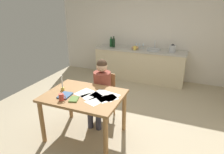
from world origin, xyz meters
name	(u,v)px	position (x,y,z in m)	size (l,w,h in m)	color
ground_plane	(109,119)	(0.00, 0.00, -0.02)	(5.20, 5.20, 0.04)	tan
wall_back	(144,33)	(0.00, 2.60, 1.30)	(5.20, 0.12, 2.60)	silver
kitchen_counter	(139,64)	(0.00, 2.24, 0.45)	(2.53, 0.64, 0.90)	beige
dining_table	(84,101)	(-0.16, -0.64, 0.66)	(1.22, 0.91, 0.78)	#9E7042
chair_at_table	(104,94)	(-0.12, 0.05, 0.48)	(0.41, 0.41, 0.87)	#9E7042
person_seated	(101,87)	(-0.12, -0.09, 0.68)	(0.33, 0.60, 1.19)	brown
coffee_mug	(62,97)	(-0.36, -0.94, 0.83)	(0.12, 0.08, 0.11)	#D84C3F
candlestick	(62,86)	(-0.55, -0.64, 0.85)	(0.06, 0.06, 0.26)	gold
book_magazine	(74,99)	(-0.20, -0.86, 0.79)	(0.12, 0.18, 0.02)	#587936
book_cookery	(65,95)	(-0.39, -0.80, 0.79)	(0.17, 0.23, 0.02)	#3D5F89
paper_letter	(96,101)	(0.12, -0.76, 0.78)	(0.21, 0.30, 0.00)	white
paper_bill	(108,98)	(0.25, -0.63, 0.78)	(0.21, 0.30, 0.00)	white
paper_envelope	(84,92)	(-0.18, -0.58, 0.78)	(0.21, 0.30, 0.00)	white
paper_receipt	(100,94)	(0.07, -0.52, 0.78)	(0.21, 0.30, 0.00)	white
paper_notice	(91,96)	(-0.02, -0.64, 0.78)	(0.21, 0.30, 0.00)	white
paper_flyer	(110,97)	(0.27, -0.56, 0.78)	(0.21, 0.30, 0.00)	white
sink_unit	(153,49)	(0.37, 2.24, 0.92)	(0.36, 0.36, 0.24)	#B2B7BC
bottle_oil	(111,43)	(-0.87, 2.23, 1.02)	(0.08, 0.08, 0.29)	#194C23
bottle_vinegar	(114,43)	(-0.77, 2.19, 1.03)	(0.08, 0.08, 0.31)	black
mixing_bowl	(135,48)	(-0.12, 2.17, 0.95)	(0.21, 0.21, 0.09)	tan
stovetop_kettle	(173,48)	(0.87, 2.24, 1.00)	(0.18, 0.18, 0.22)	#B7BABF
wine_glass_near_sink	(143,44)	(0.05, 2.39, 1.01)	(0.07, 0.07, 0.15)	silver
wine_glass_by_kettle	(140,44)	(-0.06, 2.39, 1.01)	(0.07, 0.07, 0.15)	silver
wine_glass_back_left	(137,44)	(-0.15, 2.39, 1.01)	(0.07, 0.07, 0.15)	silver
teacup_on_counter	(135,48)	(-0.11, 2.09, 0.95)	(0.12, 0.08, 0.10)	#F2CC4C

